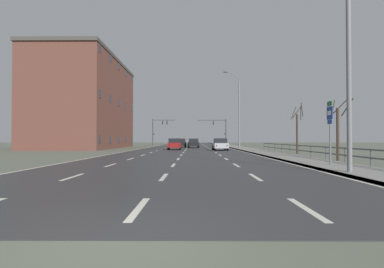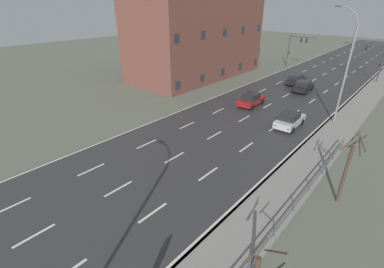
{
  "view_description": "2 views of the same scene",
  "coord_description": "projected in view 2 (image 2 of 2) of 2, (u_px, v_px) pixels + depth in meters",
  "views": [
    {
      "loc": [
        1.17,
        -4.5,
        1.48
      ],
      "look_at": [
        0.72,
        56.99,
        2.49
      ],
      "focal_mm": 29.03,
      "sensor_mm": 36.0,
      "label": 1
    },
    {
      "loc": [
        13.38,
        10.49,
        11.35
      ],
      "look_at": [
        0.0,
        25.77,
        1.36
      ],
      "focal_mm": 25.02,
      "sensor_mm": 36.0,
      "label": 2
    }
  ],
  "objects": [
    {
      "name": "car_distant",
      "position": [
        290.0,
        120.0,
        26.79
      ],
      "size": [
        1.91,
        4.14,
        1.57
      ],
      "rotation": [
        0.0,
        0.0,
        0.02
      ],
      "color": "#B7B7BC",
      "rests_on": "ground"
    },
    {
      "name": "car_far_right",
      "position": [
        251.0,
        100.0,
        32.39
      ],
      "size": [
        1.94,
        4.15,
        1.57
      ],
      "rotation": [
        0.0,
        0.0,
        0.03
      ],
      "color": "maroon",
      "rests_on": "ground"
    },
    {
      "name": "ground_plane",
      "position": [
        294.0,
        91.0,
        38.27
      ],
      "size": [
        160.0,
        160.0,
        0.12
      ],
      "color": "#5B6051"
    },
    {
      "name": "brick_building",
      "position": [
        197.0,
        31.0,
        43.42
      ],
      "size": [
        10.97,
        23.64,
        14.42
      ],
      "color": "brown",
      "rests_on": "ground"
    },
    {
      "name": "bare_tree_mid",
      "position": [
        346.0,
        170.0,
        16.0
      ],
      "size": [
        1.3,
        1.35,
        5.06
      ],
      "color": "#423328",
      "rests_on": "ground"
    },
    {
      "name": "car_far_left",
      "position": [
        303.0,
        86.0,
        37.54
      ],
      "size": [
        1.98,
        4.17,
        1.57
      ],
      "rotation": [
        0.0,
        0.0,
        0.04
      ],
      "color": "black",
      "rests_on": "ground"
    },
    {
      "name": "traffic_signal_left",
      "position": [
        295.0,
        46.0,
        50.66
      ],
      "size": [
        4.88,
        0.36,
        5.89
      ],
      "color": "#38383A",
      "rests_on": "ground"
    },
    {
      "name": "street_lamp_midground",
      "position": [
        345.0,
        70.0,
        25.81
      ],
      "size": [
        2.35,
        0.24,
        11.17
      ],
      "color": "slate",
      "rests_on": "ground"
    },
    {
      "name": "road_asphalt_strip",
      "position": [
        322.0,
        75.0,
        46.33
      ],
      "size": [
        14.0,
        120.0,
        0.03
      ],
      "color": "#303033",
      "rests_on": "ground"
    },
    {
      "name": "car_near_right",
      "position": [
        296.0,
        80.0,
        40.83
      ],
      "size": [
        2.02,
        4.2,
        1.57
      ],
      "rotation": [
        0.0,
        0.0,
        0.06
      ],
      "color": "black",
      "rests_on": "ground"
    },
    {
      "name": "sidewalk_right",
      "position": [
        379.0,
        84.0,
        41.33
      ],
      "size": [
        3.0,
        120.0,
        0.12
      ],
      "color": "gray",
      "rests_on": "ground"
    },
    {
      "name": "guardrail",
      "position": [
        250.0,
        261.0,
        12.25
      ],
      "size": [
        0.07,
        31.17,
        1.0
      ],
      "color": "#515459",
      "rests_on": "ground"
    },
    {
      "name": "traffic_signal_right",
      "position": [
        375.0,
        56.0,
        41.61
      ],
      "size": [
        6.02,
        0.36,
        5.75
      ],
      "color": "#38383A",
      "rests_on": "ground"
    }
  ]
}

